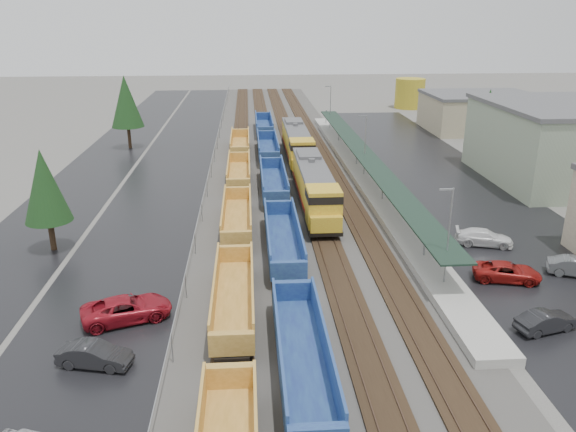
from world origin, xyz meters
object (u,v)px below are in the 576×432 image
object	(u,v)px
storage_tank	(410,93)
parked_car_east_c	(484,238)
locomotive_trail	(297,143)
well_string_yellow	(236,251)
well_string_blue	(277,206)
parked_car_east_b	(507,272)
locomotive_lead	(314,187)
parked_car_west_b	(95,355)
parked_car_west_c	(127,309)
parked_car_east_a	(546,321)

from	to	relation	value
storage_tank	parked_car_east_c	size ratio (longest dim) A/B	1.28
locomotive_trail	well_string_yellow	xyz separation A→B (m)	(-8.00, -34.29, -1.29)
well_string_blue	parked_car_east_b	world-z (taller)	well_string_blue
locomotive_trail	well_string_blue	xyz separation A→B (m)	(-4.00, -23.39, -1.25)
locomotive_lead	storage_tank	distance (m)	72.46
locomotive_trail	parked_car_east_c	xyz separation A→B (m)	(13.98, -31.82, -1.75)
locomotive_lead	locomotive_trail	bearing A→B (deg)	90.00
storage_tank	parked_car_east_c	distance (m)	78.77
parked_car_east_c	storage_tank	bearing A→B (deg)	5.12
well_string_blue	locomotive_trail	bearing A→B (deg)	80.29
well_string_yellow	parked_car_west_b	world-z (taller)	well_string_yellow
parked_car_west_c	parked_car_east_a	world-z (taller)	parked_car_west_c
parked_car_east_b	parked_car_east_c	bearing A→B (deg)	4.87
locomotive_trail	parked_car_east_b	distance (m)	40.95
parked_car_east_c	locomotive_lead	bearing A→B (deg)	68.18
well_string_blue	parked_car_west_c	size ratio (longest dim) A/B	17.34
well_string_yellow	parked_car_west_c	world-z (taller)	well_string_yellow
parked_car_west_b	parked_car_east_a	distance (m)	28.31
storage_tank	parked_car_west_b	xyz separation A→B (m)	(-44.74, -93.55, -2.47)
parked_car_east_c	well_string_blue	bearing A→B (deg)	80.79
well_string_yellow	well_string_blue	size ratio (longest dim) A/B	0.91
parked_car_east_a	parked_car_east_c	world-z (taller)	parked_car_east_c
parked_car_west_c	parked_car_east_c	size ratio (longest dim) A/B	1.19
locomotive_lead	parked_car_east_b	size ratio (longest dim) A/B	4.04
well_string_yellow	parked_car_east_b	size ratio (longest dim) A/B	18.38
well_string_blue	parked_car_west_c	world-z (taller)	well_string_blue
well_string_blue	storage_tank	size ratio (longest dim) A/B	16.14
locomotive_lead	parked_car_west_b	size ratio (longest dim) A/B	4.76
well_string_yellow	well_string_blue	xyz separation A→B (m)	(4.00, 10.90, 0.03)
locomotive_lead	parked_car_west_b	xyz separation A→B (m)	(-16.01, -27.03, -1.76)
storage_tank	parked_car_west_c	distance (m)	98.66
well_string_blue	parked_car_east_a	world-z (taller)	well_string_blue
parked_car_west_b	parked_car_west_c	size ratio (longest dim) A/B	0.73
locomotive_trail	storage_tank	bearing A→B (deg)	57.73
locomotive_lead	parked_car_east_b	xyz separation A→B (m)	(12.94, -17.81, -1.77)
storage_tank	parked_car_east_a	size ratio (longest dim) A/B	1.53
locomotive_lead	parked_car_east_c	bearing A→B (deg)	-37.74
well_string_yellow	parked_car_east_b	distance (m)	21.43
parked_car_east_b	locomotive_trail	bearing A→B (deg)	31.80
parked_car_east_c	parked_car_west_b	bearing A→B (deg)	134.32
well_string_yellow	well_string_blue	distance (m)	11.61
locomotive_trail	storage_tank	distance (m)	53.83
storage_tank	parked_car_west_b	bearing A→B (deg)	-115.56
locomotive_trail	parked_car_east_a	distance (m)	47.79
well_string_blue	parked_car_west_b	xyz separation A→B (m)	(-12.01, -24.65, -0.51)
parked_car_west_c	storage_tank	bearing A→B (deg)	-45.16
storage_tank	parked_car_east_a	distance (m)	93.18
storage_tank	parked_car_west_c	xyz separation A→B (m)	(-43.90, -88.32, -2.36)
well_string_blue	locomotive_lead	bearing A→B (deg)	30.81
parked_car_east_a	well_string_blue	bearing A→B (deg)	20.14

